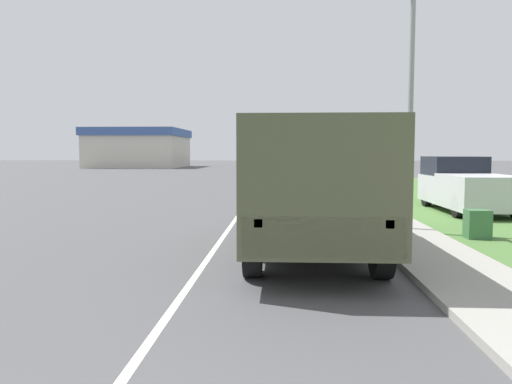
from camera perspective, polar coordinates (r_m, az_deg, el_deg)
name	(u,v)px	position (r m, az deg, el deg)	size (l,w,h in m)	color
ground_plane	(265,178)	(41.33, 1.00, 1.62)	(180.00, 180.00, 0.00)	#4C4C4F
lane_centre_stripe	(265,178)	(41.33, 1.00, 1.63)	(0.12, 120.00, 0.00)	silver
sidewalk_right	(319,177)	(41.41, 7.24, 1.68)	(1.80, 120.00, 0.12)	#9E9B93
grass_strip_right	(373,178)	(41.96, 13.24, 1.56)	(7.00, 120.00, 0.02)	#4C7538
military_truck	(309,179)	(10.72, 6.13, 1.51)	(2.44, 7.63, 2.65)	#606647
car_nearest_ahead	(285,181)	(24.85, 3.35, 1.28)	(1.86, 4.69, 1.53)	silver
car_second_ahead	(290,169)	(41.07, 3.95, 2.67)	(1.78, 4.74, 1.72)	silver
car_third_ahead	(252,165)	(54.12, -0.42, 3.11)	(1.85, 3.99, 1.70)	silver
car_fourth_ahead	(256,164)	(61.34, -0.03, 3.26)	(1.92, 4.37, 1.64)	#B7BABF
car_farthest_ahead	(258,162)	(73.66, 0.23, 3.46)	(1.73, 4.40, 1.60)	silver
pickup_truck	(465,186)	(19.25, 22.80, 0.69)	(2.08, 5.20, 1.93)	silver
lamp_post	(402,81)	(13.59, 16.36, 12.06)	(1.69, 0.24, 6.30)	gray
utility_box	(477,224)	(13.24, 23.98, -3.37)	(0.55, 0.45, 0.70)	#3D7042
building_distant	(139,148)	(73.71, -13.18, 4.92)	(12.68, 13.86, 5.43)	beige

